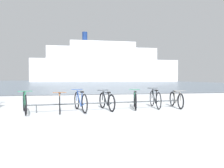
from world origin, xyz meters
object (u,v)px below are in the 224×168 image
Objects in this scene: bicycle_5 at (155,99)px; ferry_ship at (105,65)px; bicycle_0 at (25,103)px; bicycle_6 at (176,99)px; bicycle_1 at (60,103)px; bicycle_4 at (135,100)px; bicycle_3 at (107,101)px; bicycle_2 at (80,101)px.

ferry_ship is at bearing 83.39° from bicycle_5.
bicycle_0 reaches higher than bicycle_6.
bicycle_4 reaches higher than bicycle_1.
bicycle_0 is 1.00× the size of bicycle_5.
bicycle_3 is 0.03× the size of ferry_ship.
bicycle_6 is (4.05, 0.26, -0.03)m from bicycle_2.
bicycle_4 is at bearing 8.09° from bicycle_3.
bicycle_2 is at bearing 3.25° from bicycle_0.
bicycle_5 is (5.09, 0.47, -0.00)m from bicycle_0.
ferry_ship reaches higher than bicycle_3.
bicycle_1 is at bearing -172.35° from bicycle_3.
bicycle_4 is at bearing -176.47° from bicycle_5.
bicycle_5 reaches higher than bicycle_2.
bicycle_5 is 0.03× the size of ferry_ship.
ferry_ship is at bearing 80.90° from bicycle_2.
bicycle_0 is 2.99m from bicycle_3.
ferry_ship is at bearing 82.67° from bicycle_4.
ferry_ship reaches higher than bicycle_0.
bicycle_1 is at bearing -173.15° from bicycle_5.
bicycle_0 is at bearing -174.77° from bicycle_5.
bicycle_6 is at bearing 2.51° from bicycle_3.
bicycle_0 is 1.03× the size of bicycle_6.
bicycle_1 is 3.02m from bicycle_4.
bicycle_1 is 4.82m from bicycle_6.
bicycle_6 is at bearing -95.85° from ferry_ship.
bicycle_3 is at bearing -98.29° from ferry_ship.
bicycle_3 is 1.23m from bicycle_4.
bicycle_5 is (0.89, 0.06, 0.02)m from bicycle_4.
bicycle_3 is 0.99× the size of bicycle_6.
bicycle_3 is at bearing 4.56° from bicycle_0.
bicycle_5 reaches higher than bicycle_6.
ferry_ship reaches higher than bicycle_4.
bicycle_0 reaches higher than bicycle_2.
bicycle_3 is at bearing -173.83° from bicycle_5.
bicycle_0 is at bearing -174.41° from bicycle_4.
bicycle_4 reaches higher than bicycle_3.
bicycle_6 is (1.81, -0.04, -0.01)m from bicycle_4.
ferry_ship is (13.13, 69.83, 5.95)m from bicycle_0.
bicycle_4 is at bearing 7.83° from bicycle_1.
bicycle_6 is at bearing -5.93° from bicycle_5.
bicycle_4 is at bearing -97.33° from ferry_ship.
bicycle_2 is at bearing -172.39° from bicycle_4.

